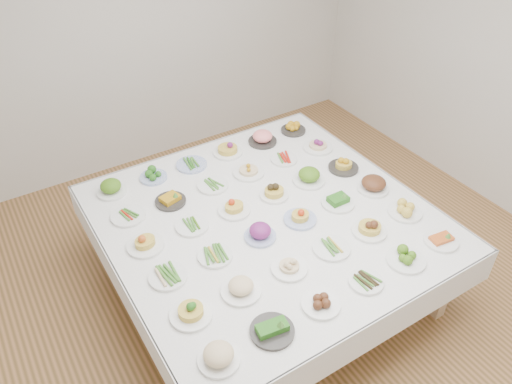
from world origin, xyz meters
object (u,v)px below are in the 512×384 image
display_table (267,223)px  dish_18 (145,240)px  dish_35 (293,128)px  dish_0 (218,353)px

display_table → dish_18: dish_18 is taller
dish_18 → display_table: bearing=-10.9°
display_table → dish_35: (0.88, 0.90, 0.10)m
dish_0 → dish_18: dish_0 is taller
display_table → dish_35: 1.26m
display_table → dish_18: bearing=169.1°
dish_35 → dish_18: bearing=-157.7°
dish_18 → dish_35: bearing=22.3°
dish_35 → display_table: bearing=-134.5°
dish_0 → dish_18: (0.00, 1.06, -0.01)m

